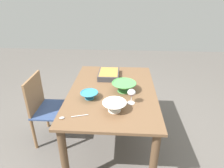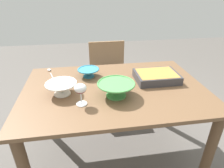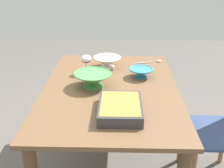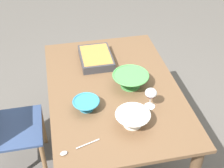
# 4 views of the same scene
# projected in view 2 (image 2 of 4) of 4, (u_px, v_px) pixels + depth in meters

# --- Properties ---
(ground_plane) EXTENTS (8.00, 8.00, 0.00)m
(ground_plane) POSITION_uv_depth(u_px,v_px,m) (114.00, 156.00, 1.84)
(ground_plane) COLOR #5B5651
(dining_table) EXTENTS (1.39, 0.94, 0.76)m
(dining_table) POSITION_uv_depth(u_px,v_px,m) (114.00, 101.00, 1.54)
(dining_table) COLOR brown
(dining_table) RESTS_ON ground_plane
(chair) EXTENTS (0.45, 0.39, 0.86)m
(chair) POSITION_uv_depth(u_px,v_px,m) (108.00, 75.00, 2.35)
(chair) COLOR #334772
(chair) RESTS_ON ground_plane
(wine_glass) EXTENTS (0.08, 0.08, 0.15)m
(wine_glass) POSITION_uv_depth(u_px,v_px,m) (80.00, 90.00, 1.23)
(wine_glass) COLOR white
(wine_glass) RESTS_ON dining_table
(casserole_dish) EXTENTS (0.34, 0.25, 0.07)m
(casserole_dish) POSITION_uv_depth(u_px,v_px,m) (156.00, 76.00, 1.58)
(casserole_dish) COLOR #38383D
(casserole_dish) RESTS_ON dining_table
(mixing_bowl) EXTENTS (0.18, 0.18, 0.07)m
(mixing_bowl) POSITION_uv_depth(u_px,v_px,m) (89.00, 72.00, 1.64)
(mixing_bowl) COLOR teal
(mixing_bowl) RESTS_ON dining_table
(small_bowl) EXTENTS (0.27, 0.27, 0.10)m
(small_bowl) POSITION_uv_depth(u_px,v_px,m) (116.00, 89.00, 1.35)
(small_bowl) COLOR #4C994C
(small_bowl) RESTS_ON dining_table
(serving_bowl) EXTENTS (0.22, 0.22, 0.09)m
(serving_bowl) POSITION_uv_depth(u_px,v_px,m) (62.00, 88.00, 1.37)
(serving_bowl) COLOR white
(serving_bowl) RESTS_ON dining_table
(serving_spoon) EXTENTS (0.09, 0.25, 0.01)m
(serving_spoon) POSITION_uv_depth(u_px,v_px,m) (50.00, 72.00, 1.72)
(serving_spoon) COLOR silver
(serving_spoon) RESTS_ON dining_table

